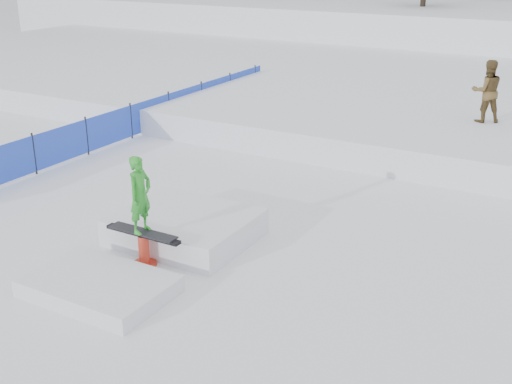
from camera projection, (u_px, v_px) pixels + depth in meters
The scene contains 6 objects.
ground at pixel (175, 280), 11.32m from camera, with size 120.00×120.00×0.00m, color white.
snow_berm at pixel (500, 30), 35.22m from camera, with size 60.00×14.00×2.40m, color white.
snow_midrise at pixel (428, 91), 24.15m from camera, with size 50.00×18.00×0.80m, color white.
safety_fence at pixel (131, 121), 19.48m from camera, with size 0.05×16.00×1.10m.
walker_olive at pixel (487, 91), 18.11m from camera, with size 0.86×0.67×1.77m, color brown.
jib_rail_feature at pixel (163, 239), 12.21m from camera, with size 2.60×4.40×2.11m.
Camera 1 is at (6.20, -7.99, 5.52)m, focal length 45.00 mm.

